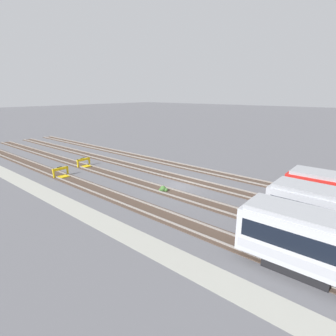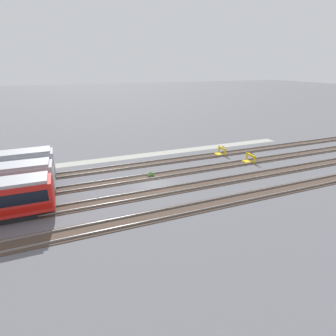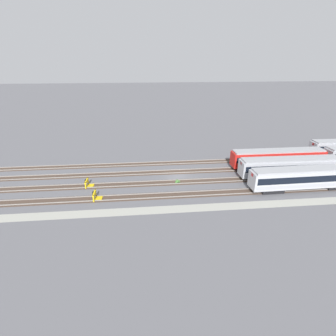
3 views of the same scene
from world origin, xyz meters
name	(u,v)px [view 2 (image 2 of 3)]	position (x,y,z in m)	size (l,w,h in m)	color
ground_plane	(154,184)	(0.00, 0.00, 0.00)	(400.00, 400.00, 0.00)	#5B5B60
service_walkway	(132,157)	(0.00, -10.83, 0.00)	(54.00, 2.00, 0.01)	#9E9E93
rail_track_nearest	(139,165)	(0.00, -6.77, 0.04)	(90.00, 2.24, 0.21)	#47382D
rail_track_near_inner	(149,177)	(0.00, -2.26, 0.04)	(90.00, 2.24, 0.21)	#47382D
rail_track_middle	(161,192)	(0.00, 2.26, 0.04)	(90.00, 2.24, 0.21)	#47382D
rail_track_far_inner	(177,211)	(0.00, 6.77, 0.04)	(90.00, 2.24, 0.21)	#47382D
bumper_stop_nearest_track	(221,151)	(-13.33, -6.77, 0.51)	(1.36, 2.00, 1.22)	gold
bumper_stop_near_inner_track	(249,159)	(-15.29, -2.26, 0.51)	(1.37, 2.01, 1.22)	gold
weed_clump	(151,175)	(-0.35, -2.42, 0.24)	(0.92, 0.70, 0.64)	#427033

